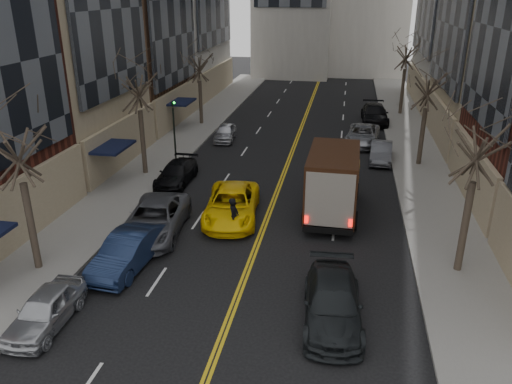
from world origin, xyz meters
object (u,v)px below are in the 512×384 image
ups_truck (333,182)px  taxi (232,205)px  pedestrian (234,217)px  observer_sedan (333,303)px

ups_truck → taxi: bearing=-162.0°
taxi → pedestrian: (0.52, -1.79, 0.17)m
pedestrian → ups_truck: bearing=-50.6°
ups_truck → pedestrian: size_ratio=3.46×
pedestrian → observer_sedan: bearing=-137.1°
pedestrian → taxi: bearing=19.4°
ups_truck → pedestrian: ups_truck is taller
ups_truck → pedestrian: bearing=-142.8°
taxi → pedestrian: 1.87m
ups_truck → pedestrian: (-4.58, -3.34, -0.86)m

